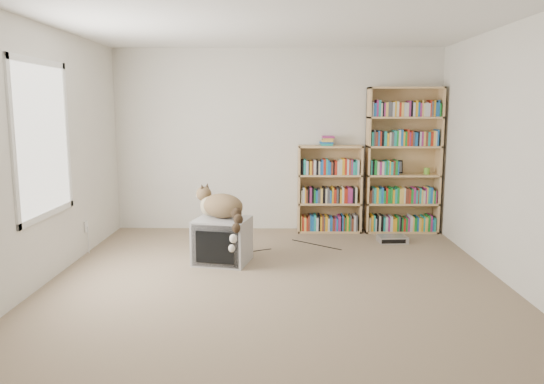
{
  "coord_description": "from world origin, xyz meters",
  "views": [
    {
      "loc": [
        0.04,
        -4.86,
        1.7
      ],
      "look_at": [
        -0.05,
        1.0,
        0.77
      ],
      "focal_mm": 35.0,
      "sensor_mm": 36.0,
      "label": 1
    }
  ],
  "objects_px": {
    "bookcase_tall": "(402,165)",
    "dvd_player": "(392,239)",
    "cat": "(224,210)",
    "bookcase_short": "(329,192)",
    "crt_tv": "(223,241)"
  },
  "relations": [
    {
      "from": "cat",
      "to": "bookcase_short",
      "type": "xyz_separation_m",
      "value": [
        1.29,
        1.54,
        -0.05
      ]
    },
    {
      "from": "cat",
      "to": "bookcase_tall",
      "type": "relative_size",
      "value": 0.39
    },
    {
      "from": "cat",
      "to": "bookcase_short",
      "type": "height_order",
      "value": "bookcase_short"
    },
    {
      "from": "bookcase_tall",
      "to": "bookcase_short",
      "type": "height_order",
      "value": "bookcase_tall"
    },
    {
      "from": "bookcase_short",
      "to": "dvd_player",
      "type": "xyz_separation_m",
      "value": [
        0.76,
        -0.61,
        -0.5
      ]
    },
    {
      "from": "crt_tv",
      "to": "cat",
      "type": "height_order",
      "value": "cat"
    },
    {
      "from": "bookcase_tall",
      "to": "dvd_player",
      "type": "relative_size",
      "value": 5.51
    },
    {
      "from": "crt_tv",
      "to": "bookcase_tall",
      "type": "height_order",
      "value": "bookcase_tall"
    },
    {
      "from": "cat",
      "to": "bookcase_short",
      "type": "distance_m",
      "value": 2.01
    },
    {
      "from": "crt_tv",
      "to": "dvd_player",
      "type": "bearing_deg",
      "value": 35.7
    },
    {
      "from": "crt_tv",
      "to": "dvd_player",
      "type": "distance_m",
      "value": 2.27
    },
    {
      "from": "crt_tv",
      "to": "bookcase_short",
      "type": "bearing_deg",
      "value": 61.2
    },
    {
      "from": "dvd_player",
      "to": "cat",
      "type": "bearing_deg",
      "value": -159.84
    },
    {
      "from": "dvd_player",
      "to": "crt_tv",
      "type": "bearing_deg",
      "value": -160.32
    },
    {
      "from": "crt_tv",
      "to": "bookcase_tall",
      "type": "xyz_separation_m",
      "value": [
        2.3,
        1.53,
        0.68
      ]
    }
  ]
}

